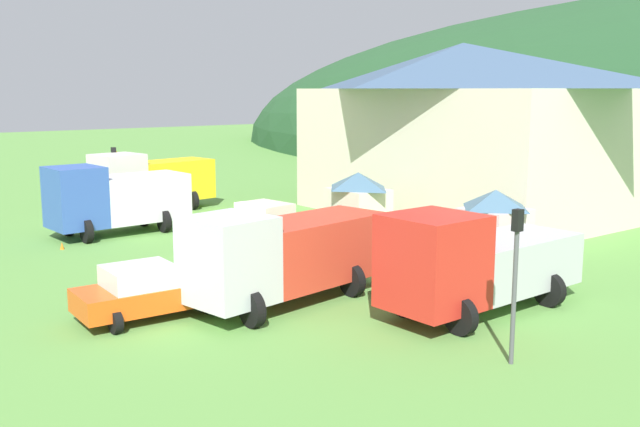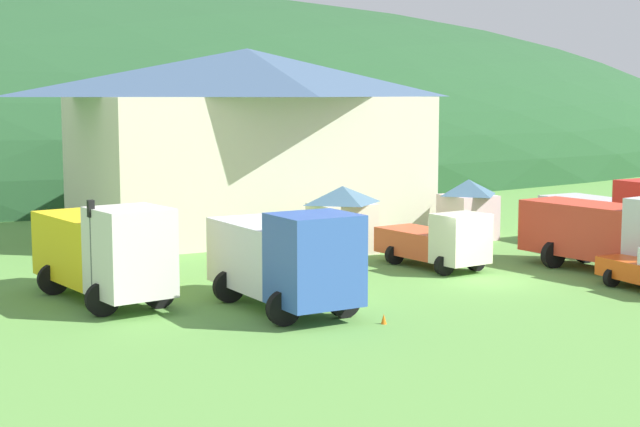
# 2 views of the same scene
# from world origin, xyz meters

# --- Properties ---
(ground_plane) EXTENTS (200.00, 200.00, 0.00)m
(ground_plane) POSITION_xyz_m (0.00, 0.00, 0.00)
(ground_plane) COLOR #5B9342
(depot_building) EXTENTS (17.85, 11.06, 9.38)m
(depot_building) POSITION_xyz_m (-2.62, 16.40, 4.84)
(depot_building) COLOR beige
(depot_building) RESTS_ON ground
(play_shed_cream) EXTENTS (2.83, 2.33, 3.02)m
(play_shed_cream) POSITION_xyz_m (-1.68, 8.20, 1.56)
(play_shed_cream) COLOR beige
(play_shed_cream) RESTS_ON ground
(play_shed_pink) EXTENTS (2.39, 2.46, 2.94)m
(play_shed_pink) POSITION_xyz_m (5.84, 8.99, 1.52)
(play_shed_pink) COLOR beige
(play_shed_pink) RESTS_ON ground
(flatbed_truck_yellow) EXTENTS (3.69, 7.28, 3.44)m
(flatbed_truck_yellow) POSITION_xyz_m (-13.88, 3.13, 1.82)
(flatbed_truck_yellow) COLOR silver
(flatbed_truck_yellow) RESTS_ON ground
(box_truck_blue) EXTENTS (3.47, 6.65, 3.40)m
(box_truck_blue) POSITION_xyz_m (-8.99, -0.99, 1.79)
(box_truck_blue) COLOR #3356AD
(box_truck_blue) RESTS_ON ground
(light_truck_cream) EXTENTS (2.86, 5.29, 2.38)m
(light_truck_cream) POSITION_xyz_m (-0.10, 3.02, 1.14)
(light_truck_cream) COLOR beige
(light_truck_cream) RESTS_ON ground
(tow_truck_silver) EXTENTS (3.83, 7.68, 3.18)m
(tow_truck_silver) POSITION_xyz_m (5.47, -1.15, 1.70)
(tow_truck_silver) COLOR silver
(tow_truck_silver) RESTS_ON ground
(crane_truck_red) EXTENTS (3.40, 7.38, 3.33)m
(crane_truck_red) POSITION_xyz_m (9.91, 2.86, 1.66)
(crane_truck_red) COLOR red
(crane_truck_red) RESTS_ON ground
(service_pickup_orange) EXTENTS (2.57, 5.10, 1.66)m
(service_pickup_orange) POSITION_xyz_m (4.13, -5.04, 0.83)
(service_pickup_orange) COLOR #EC5115
(service_pickup_orange) RESTS_ON ground
(traffic_light_west) EXTENTS (0.20, 0.32, 3.72)m
(traffic_light_west) POSITION_xyz_m (-14.75, 1.45, 2.31)
(traffic_light_west) COLOR #4C4C51
(traffic_light_west) RESTS_ON ground
(traffic_light_east) EXTENTS (0.20, 0.32, 4.00)m
(traffic_light_east) POSITION_xyz_m (13.33, 0.44, 2.46)
(traffic_light_east) COLOR #4C4C51
(traffic_light_east) RESTS_ON ground
(traffic_cone_near_pickup) EXTENTS (0.36, 0.36, 0.63)m
(traffic_cone_near_pickup) POSITION_xyz_m (-7.17, -4.14, 0.00)
(traffic_cone_near_pickup) COLOR orange
(traffic_cone_near_pickup) RESTS_ON ground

